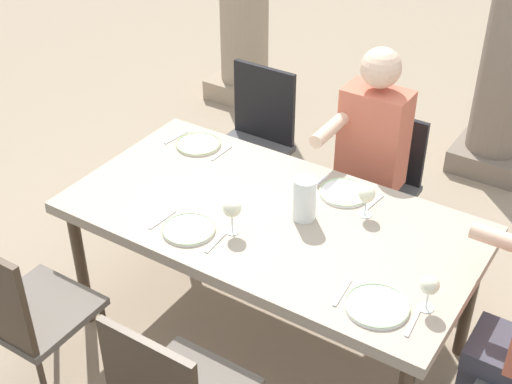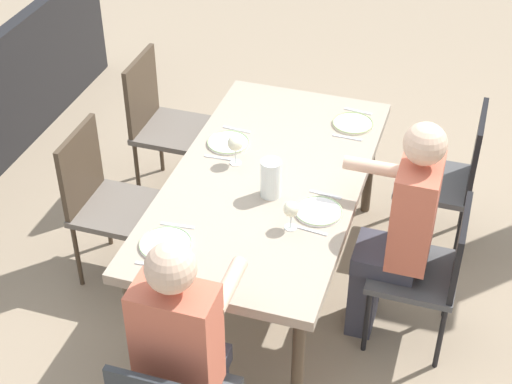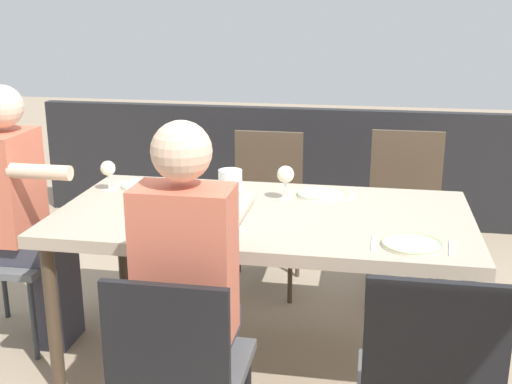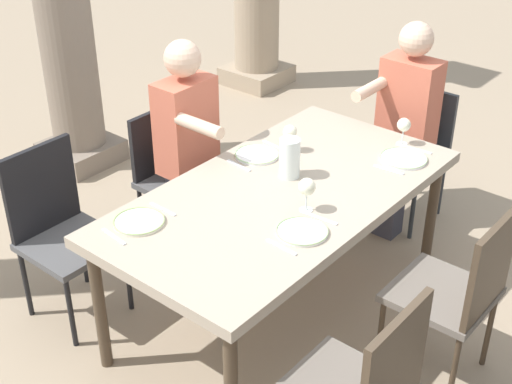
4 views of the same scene
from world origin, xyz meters
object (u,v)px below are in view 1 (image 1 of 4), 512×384
at_px(plate_1, 189,229).
at_px(wine_glass_2, 367,195).
at_px(chair_west_north, 254,136).
at_px(wine_glass_1, 232,209).
at_px(chair_mid_north, 377,180).
at_px(plate_3, 377,306).
at_px(chair_west_south, 21,309).
at_px(plate_0, 198,144).
at_px(wine_glass_3, 430,286).
at_px(diner_man_white, 366,162).
at_px(water_pitcher, 305,201).
at_px(dining_table, 271,225).
at_px(plate_2, 344,193).

distance_m(plate_1, wine_glass_2, 0.81).
bearing_deg(chair_west_north, wine_glass_2, -33.33).
distance_m(plate_1, wine_glass_1, 0.23).
relative_size(chair_mid_north, plate_3, 3.40).
height_order(wine_glass_1, plate_3, wine_glass_1).
relative_size(chair_mid_north, plate_1, 3.62).
bearing_deg(wine_glass_1, chair_west_south, -130.41).
xyz_separation_m(chair_mid_north, plate_0, (-0.79, -0.59, 0.27)).
xyz_separation_m(chair_west_south, wine_glass_3, (1.51, 0.72, 0.32)).
xyz_separation_m(diner_man_white, water_pitcher, (0.00, -0.67, 0.15)).
xyz_separation_m(chair_west_north, plate_1, (0.44, -1.22, 0.25)).
bearing_deg(wine_glass_3, water_pitcher, 159.32).
relative_size(dining_table, plate_3, 7.45).
distance_m(dining_table, chair_west_south, 1.16).
height_order(wine_glass_2, plate_3, wine_glass_2).
height_order(chair_west_north, chair_west_south, chair_west_south).
distance_m(diner_man_white, plate_3, 1.16).
distance_m(chair_mid_north, wine_glass_1, 1.20).
xyz_separation_m(dining_table, wine_glass_3, (0.83, -0.20, 0.18)).
distance_m(plate_0, wine_glass_2, 1.02).
distance_m(plate_0, plate_3, 1.46).
distance_m(dining_table, chair_west_north, 1.16).
bearing_deg(dining_table, diner_man_white, 79.50).
xyz_separation_m(wine_glass_2, water_pitcher, (-0.22, -0.17, -0.02)).
height_order(chair_west_south, plate_1, chair_west_south).
bearing_deg(chair_mid_north, diner_man_white, -90.91).
relative_size(plate_3, wine_glass_3, 1.62).
xyz_separation_m(wine_glass_1, wine_glass_3, (0.90, 0.00, -0.01)).
distance_m(plate_3, wine_glass_3, 0.22).
xyz_separation_m(plate_2, wine_glass_2, (0.16, -0.10, 0.10)).
xyz_separation_m(chair_west_north, plate_2, (0.89, -0.59, 0.25)).
xyz_separation_m(plate_0, wine_glass_1, (0.58, -0.52, 0.12)).
xyz_separation_m(dining_table, chair_west_north, (-0.69, 0.92, -0.18)).
bearing_deg(chair_mid_north, chair_west_north, 179.41).
distance_m(wine_glass_1, wine_glass_3, 0.90).
relative_size(chair_mid_north, water_pitcher, 4.15).
xyz_separation_m(wine_glass_1, plate_2, (0.28, 0.53, -0.12)).
distance_m(dining_table, wine_glass_3, 0.87).
height_order(plate_1, water_pitcher, water_pitcher).
xyz_separation_m(wine_glass_2, wine_glass_3, (0.46, -0.43, 0.00)).
height_order(chair_west_north, water_pitcher, water_pitcher).
xyz_separation_m(chair_mid_north, wine_glass_3, (0.69, -1.11, 0.38)).
relative_size(wine_glass_1, plate_2, 0.71).
relative_size(chair_west_south, wine_glass_2, 6.25).
bearing_deg(plate_0, wine_glass_1, -42.23).
distance_m(chair_west_north, wine_glass_3, 1.92).
bearing_deg(plate_2, wine_glass_3, -40.45).
distance_m(chair_mid_north, plate_1, 1.30).
relative_size(dining_table, water_pitcher, 9.09).
relative_size(plate_1, plate_2, 0.99).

